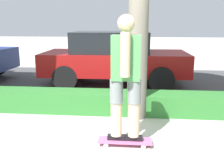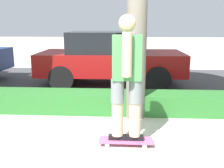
# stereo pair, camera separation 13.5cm
# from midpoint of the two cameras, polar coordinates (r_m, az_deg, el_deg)

# --- Properties ---
(ground_plane) EXTENTS (60.00, 60.00, 0.00)m
(ground_plane) POSITION_cam_midpoint_polar(r_m,az_deg,el_deg) (3.91, -2.19, -13.75)
(ground_plane) COLOR #BCB7AD
(street_asphalt) EXTENTS (18.54, 5.00, 0.01)m
(street_asphalt) POSITION_cam_midpoint_polar(r_m,az_deg,el_deg) (7.87, 1.82, 0.21)
(street_asphalt) COLOR #474749
(street_asphalt) RESTS_ON ground_plane
(hedge_row) EXTENTS (18.54, 0.60, 0.41)m
(hedge_row) POSITION_cam_midpoint_polar(r_m,az_deg,el_deg) (5.32, 0.06, -3.94)
(hedge_row) COLOR #2D702D
(hedge_row) RESTS_ON ground_plane
(skateboard) EXTENTS (0.79, 0.24, 0.09)m
(skateboard) POSITION_cam_midpoint_polar(r_m,az_deg,el_deg) (3.97, 3.81, -12.24)
(skateboard) COLOR #DB5B93
(skateboard) RESTS_ON ground_plane
(skater_person) EXTENTS (0.51, 0.46, 1.80)m
(skater_person) POSITION_cam_midpoint_polar(r_m,az_deg,el_deg) (3.66, 4.04, 1.75)
(skater_person) COLOR black
(skater_person) RESTS_ON skateboard
(parked_car_middle) EXTENTS (4.14, 1.89, 1.53)m
(parked_car_middle) POSITION_cam_midpoint_polar(r_m,az_deg,el_deg) (7.64, 0.94, 5.84)
(parked_car_middle) COLOR maroon
(parked_car_middle) RESTS_ON ground_plane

